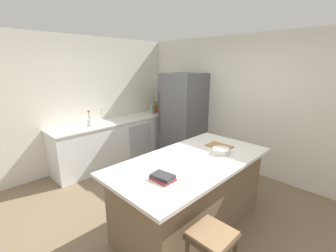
{
  "coord_description": "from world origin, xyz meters",
  "views": [
    {
      "loc": [
        1.99,
        -1.87,
        2.07
      ],
      "look_at": [
        -0.76,
        0.9,
        1.0
      ],
      "focal_mm": 24.29,
      "sensor_mm": 36.0,
      "label": 1
    }
  ],
  "objects": [
    {
      "name": "mixing_bowl",
      "position": [
        0.51,
        0.61,
        0.96
      ],
      "size": [
        0.22,
        0.22,
        0.07
      ],
      "color": "silver",
      "rests_on": "kitchen_island"
    },
    {
      "name": "wall_rear",
      "position": [
        0.0,
        2.25,
        1.3
      ],
      "size": [
        6.0,
        0.1,
        2.6
      ],
      "primitive_type": "cube",
      "color": "silver",
      "rests_on": "ground_plane"
    },
    {
      "name": "flower_vase",
      "position": [
        -2.03,
        0.05,
        1.0
      ],
      "size": [
        0.09,
        0.09,
        0.32
      ],
      "color": "silver",
      "rests_on": "counter_run_left"
    },
    {
      "name": "bar_stool",
      "position": [
        1.11,
        -0.45,
        0.56
      ],
      "size": [
        0.36,
        0.36,
        0.68
      ],
      "color": "#473828",
      "rests_on": "ground_plane"
    },
    {
      "name": "hot_sauce_bottle",
      "position": [
        -2.01,
        1.72,
        1.01
      ],
      "size": [
        0.04,
        0.04,
        0.26
      ],
      "color": "red",
      "rests_on": "counter_run_left"
    },
    {
      "name": "refrigerator",
      "position": [
        -1.21,
        1.82,
        0.94
      ],
      "size": [
        0.81,
        0.79,
        1.88
      ],
      "color": "#56565B",
      "rests_on": "ground_plane"
    },
    {
      "name": "cookbook_stack",
      "position": [
        0.47,
        -0.42,
        0.95
      ],
      "size": [
        0.25,
        0.18,
        0.06
      ],
      "color": "#A83338",
      "rests_on": "kitchen_island"
    },
    {
      "name": "soda_bottle",
      "position": [
        -2.14,
        2.0,
        1.06
      ],
      "size": [
        0.07,
        0.07,
        0.38
      ],
      "color": "silver",
      "rests_on": "counter_run_left"
    },
    {
      "name": "whiskey_bottle",
      "position": [
        -2.12,
        1.91,
        1.02
      ],
      "size": [
        0.08,
        0.08,
        0.26
      ],
      "color": "brown",
      "rests_on": "counter_run_left"
    },
    {
      "name": "ground_plane",
      "position": [
        0.0,
        0.0,
        0.0
      ],
      "size": [
        7.2,
        7.2,
        0.0
      ],
      "primitive_type": "plane",
      "color": "#7A664C"
    },
    {
      "name": "gin_bottle",
      "position": [
        -2.03,
        1.62,
        1.03
      ],
      "size": [
        0.07,
        0.07,
        0.3
      ],
      "color": "#8CB79E",
      "rests_on": "counter_run_left"
    },
    {
      "name": "counter_run_left",
      "position": [
        -2.08,
        0.71,
        0.46
      ],
      "size": [
        0.66,
        2.81,
        0.91
      ],
      "color": "white",
      "rests_on": "ground_plane"
    },
    {
      "name": "olive_oil_bottle",
      "position": [
        -2.15,
        1.81,
        1.05
      ],
      "size": [
        0.06,
        0.06,
        0.37
      ],
      "color": "olive",
      "rests_on": "counter_run_left"
    },
    {
      "name": "sink_faucet",
      "position": [
        -2.13,
        0.37,
        1.07
      ],
      "size": [
        0.15,
        0.05,
        0.3
      ],
      "color": "silver",
      "rests_on": "counter_run_left"
    },
    {
      "name": "kitchen_island",
      "position": [
        0.36,
        0.19,
        0.47
      ],
      "size": [
        1.09,
        2.14,
        0.92
      ],
      "color": "#7A6047",
      "rests_on": "ground_plane"
    },
    {
      "name": "wall_left",
      "position": [
        -2.45,
        0.0,
        1.3
      ],
      "size": [
        0.1,
        6.0,
        2.6
      ],
      "primitive_type": "cube",
      "color": "silver",
      "rests_on": "ground_plane"
    },
    {
      "name": "cutting_board",
      "position": [
        0.35,
        0.81,
        0.93
      ],
      "size": [
        0.34,
        0.24,
        0.02
      ],
      "color": "#9E7042",
      "rests_on": "kitchen_island"
    }
  ]
}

